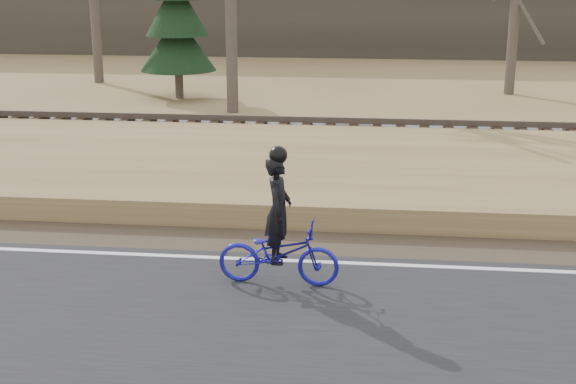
# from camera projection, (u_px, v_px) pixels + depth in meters

# --- Properties ---
(ground) EXTENTS (120.00, 120.00, 0.00)m
(ground) POSITION_uv_depth(u_px,v_px,m) (144.00, 263.00, 12.65)
(ground) COLOR #987C4D
(ground) RESTS_ON ground
(road) EXTENTS (120.00, 6.00, 0.06)m
(road) POSITION_uv_depth(u_px,v_px,m) (88.00, 331.00, 10.25)
(road) COLOR black
(road) RESTS_ON ground
(edge_line) EXTENTS (120.00, 0.12, 0.01)m
(edge_line) POSITION_uv_depth(u_px,v_px,m) (147.00, 255.00, 12.82)
(edge_line) COLOR silver
(edge_line) RESTS_ON road
(shoulder) EXTENTS (120.00, 1.60, 0.04)m
(shoulder) POSITION_uv_depth(u_px,v_px,m) (164.00, 237.00, 13.79)
(shoulder) COLOR #473A2B
(shoulder) RESTS_ON ground
(embankment) EXTENTS (120.00, 5.00, 0.44)m
(embankment) POSITION_uv_depth(u_px,v_px,m) (201.00, 180.00, 16.60)
(embankment) COLOR #987C4D
(embankment) RESTS_ON ground
(ballast) EXTENTS (120.00, 3.00, 0.45)m
(ballast) POSITION_uv_depth(u_px,v_px,m) (233.00, 141.00, 20.22)
(ballast) COLOR slate
(ballast) RESTS_ON ground
(railroad) EXTENTS (120.00, 2.40, 0.29)m
(railroad) POSITION_uv_depth(u_px,v_px,m) (233.00, 129.00, 20.14)
(railroad) COLOR black
(railroad) RESTS_ON ballast
(cyclist) EXTENTS (1.78, 0.68, 2.05)m
(cyclist) POSITION_uv_depth(u_px,v_px,m) (279.00, 242.00, 11.53)
(cyclist) COLOR #17148E
(cyclist) RESTS_ON road
(conifer) EXTENTS (2.60, 2.60, 6.40)m
(conifer) POSITION_uv_depth(u_px,v_px,m) (176.00, 9.00, 27.03)
(conifer) COLOR brown
(conifer) RESTS_ON ground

